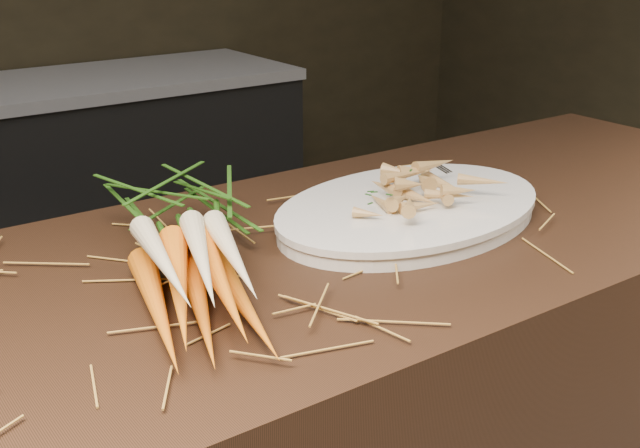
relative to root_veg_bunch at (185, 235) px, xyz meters
The scene contains 6 objects.
back_counter 1.95m from the root_veg_bunch, 79.37° to the left, with size 1.82×0.62×0.84m.
straw_bedding 0.07m from the root_veg_bunch, 37.06° to the right, with size 1.40×0.60×0.02m, color olive, non-canonical shape.
root_veg_bunch is the anchor object (origin of this frame).
serving_platter 0.39m from the root_veg_bunch, ahead, with size 0.51×0.34×0.03m, color white, non-canonical shape.
roasted_veg_heap 0.39m from the root_veg_bunch, ahead, with size 0.25×0.18×0.06m, color #A5773D, non-canonical shape.
serving_fork 0.57m from the root_veg_bunch, ahead, with size 0.02×0.19×0.00m, color silver.
Camera 1 is at (-0.49, -0.63, 1.37)m, focal length 45.00 mm.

